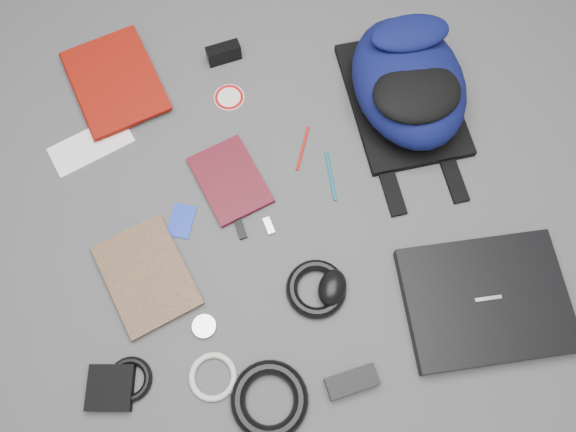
{
  "coord_description": "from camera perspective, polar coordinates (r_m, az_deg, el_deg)",
  "views": [
    {
      "loc": [
        -0.07,
        -0.46,
        1.27
      ],
      "look_at": [
        0.0,
        0.0,
        0.02
      ],
      "focal_mm": 35.0,
      "sensor_mm": 36.0,
      "label": 1
    }
  ],
  "objects": [
    {
      "name": "ground",
      "position": [
        1.35,
        -0.0,
        -0.3
      ],
      "size": [
        4.0,
        4.0,
        0.0
      ],
      "primitive_type": "plane",
      "color": "#4F4F51",
      "rests_on": "ground"
    },
    {
      "name": "backpack",
      "position": [
        1.45,
        12.14,
        13.17
      ],
      "size": [
        0.32,
        0.44,
        0.18
      ],
      "primitive_type": null,
      "rotation": [
        0.0,
        0.0,
        0.08
      ],
      "color": "#070B33",
      "rests_on": "ground"
    },
    {
      "name": "laptop",
      "position": [
        1.35,
        19.43,
        -8.06
      ],
      "size": [
        0.36,
        0.28,
        0.04
      ],
      "primitive_type": "cube",
      "rotation": [
        0.0,
        0.0,
        -0.0
      ],
      "color": "black",
      "rests_on": "ground"
    },
    {
      "name": "textbook_red",
      "position": [
        1.58,
        -20.73,
        11.19
      ],
      "size": [
        0.29,
        0.34,
        0.03
      ],
      "primitive_type": "imported",
      "rotation": [
        0.0,
        0.0,
        0.31
      ],
      "color": "maroon",
      "rests_on": "ground"
    },
    {
      "name": "comic_book",
      "position": [
        1.35,
        -17.59,
        -7.57
      ],
      "size": [
        0.26,
        0.29,
        0.02
      ],
      "primitive_type": "imported",
      "rotation": [
        0.0,
        0.0,
        0.36
      ],
      "color": "#BA790D",
      "rests_on": "ground"
    },
    {
      "name": "envelope",
      "position": [
        1.51,
        -19.38,
        6.82
      ],
      "size": [
        0.22,
        0.16,
        0.0
      ],
      "primitive_type": "cube",
      "rotation": [
        0.0,
        0.0,
        0.4
      ],
      "color": "white",
      "rests_on": "ground"
    },
    {
      "name": "dvd_case",
      "position": [
        1.39,
        -5.91,
        3.63
      ],
      "size": [
        0.2,
        0.24,
        0.02
      ],
      "primitive_type": "cube",
      "rotation": [
        0.0,
        0.0,
        0.35
      ],
      "color": "#410C13",
      "rests_on": "ground"
    },
    {
      "name": "compact_camera",
      "position": [
        1.56,
        -6.55,
        16.12
      ],
      "size": [
        0.09,
        0.05,
        0.05
      ],
      "primitive_type": "cube",
      "rotation": [
        0.0,
        0.0,
        0.2
      ],
      "color": "black",
      "rests_on": "ground"
    },
    {
      "name": "sticker_disc",
      "position": [
        1.51,
        -6.0,
        11.89
      ],
      "size": [
        0.08,
        0.08,
        0.0
      ],
      "primitive_type": "cylinder",
      "rotation": [
        0.0,
        0.0,
        0.05
      ],
      "color": "white",
      "rests_on": "ground"
    },
    {
      "name": "pen_teal",
      "position": [
        1.39,
        4.36,
        4.1
      ],
      "size": [
        0.01,
        0.13,
        0.01
      ],
      "primitive_type": "cylinder",
      "rotation": [
        1.57,
        0.0,
        0.0
      ],
      "color": "#0D637C",
      "rests_on": "ground"
    },
    {
      "name": "pen_red",
      "position": [
        1.42,
        1.5,
        6.89
      ],
      "size": [
        0.05,
        0.12,
        0.01
      ],
      "primitive_type": "cylinder",
      "rotation": [
        1.57,
        0.0,
        -0.38
      ],
      "color": "red",
      "rests_on": "ground"
    },
    {
      "name": "id_badge",
      "position": [
        1.37,
        -10.75,
        -0.49
      ],
      "size": [
        0.08,
        0.1,
        0.0
      ],
      "primitive_type": "cube",
      "rotation": [
        0.0,
        0.0,
        -0.33
      ],
      "color": "#1833B9",
      "rests_on": "ground"
    },
    {
      "name": "usb_black",
      "position": [
        1.34,
        -4.84,
        -1.33
      ],
      "size": [
        0.03,
        0.05,
        0.01
      ],
      "primitive_type": "cube",
      "rotation": [
        0.0,
        0.0,
        0.19
      ],
      "color": "black",
      "rests_on": "ground"
    },
    {
      "name": "usb_silver",
      "position": [
        1.34,
        -1.96,
        -1.0
      ],
      "size": [
        0.03,
        0.05,
        0.01
      ],
      "primitive_type": "cube",
      "rotation": [
        0.0,
        0.0,
        0.23
      ],
      "color": "silver",
      "rests_on": "ground"
    },
    {
      "name": "mouse",
      "position": [
        1.28,
        4.52,
        -7.28
      ],
      "size": [
        0.09,
        0.11,
        0.05
      ],
      "primitive_type": "ellipsoid",
      "rotation": [
        0.0,
        0.0,
        -0.43
      ],
      "color": "black",
      "rests_on": "ground"
    },
    {
      "name": "headphone_left",
      "position": [
        1.33,
        -12.56,
        -6.21
      ],
      "size": [
        0.07,
        0.07,
        0.01
      ],
      "primitive_type": "cylinder",
      "rotation": [
        0.0,
        0.0,
        0.34
      ],
      "color": "silver",
      "rests_on": "ground"
    },
    {
      "name": "headphone_right",
      "position": [
        1.29,
        -8.51,
        -11.03
      ],
      "size": [
        0.06,
        0.06,
        0.01
      ],
      "primitive_type": "cylinder",
      "rotation": [
        0.0,
        0.0,
        -0.05
      ],
      "color": "silver",
      "rests_on": "ground"
    },
    {
      "name": "cable_coil",
      "position": [
        1.29,
        2.88,
        -7.4
      ],
      "size": [
        0.17,
        0.17,
        0.03
      ],
      "primitive_type": "torus",
      "rotation": [
        0.0,
        0.0,
        -0.25
      ],
      "color": "black",
      "rests_on": "ground"
    },
    {
      "name": "power_brick",
      "position": [
        1.26,
        6.5,
        -16.37
      ],
      "size": [
        0.12,
        0.06,
        0.03
      ],
      "primitive_type": "cube",
      "rotation": [
        0.0,
        0.0,
        0.17
      ],
      "color": "black",
      "rests_on": "ground"
    },
    {
      "name": "power_cord_coil",
      "position": [
        1.25,
        -1.9,
        -18.15
      ],
      "size": [
        0.2,
        0.2,
        0.03
      ],
      "primitive_type": "torus",
      "rotation": [
        0.0,
        0.0,
        0.2
      ],
      "color": "black",
      "rests_on": "ground"
    },
    {
      "name": "pouch",
      "position": [
        1.31,
        -17.58,
        -16.3
      ],
      "size": [
        0.11,
        0.11,
        0.02
      ],
      "primitive_type": "cube",
      "rotation": [
        0.0,
        0.0,
        -0.15
      ],
      "color": "black",
      "rests_on": "ground"
    },
    {
      "name": "earbud_coil",
      "position": [
        1.31,
        -15.78,
        -15.69
      ],
      "size": [
        0.11,
        0.11,
        0.02
      ],
      "primitive_type": "torus",
      "rotation": [
        0.0,
        0.0,
        -0.08
      ],
      "color": "black",
      "rests_on": "ground"
    },
    {
      "name": "white_cable_coil",
      "position": [
        1.27,
        -7.63,
        -15.87
      ],
      "size": [
        0.13,
        0.13,
        0.01
      ],
      "primitive_type": "torus",
      "rotation": [
        0.0,
        0.0,
        0.28
      ],
      "color": "silver",
      "rests_on": "ground"
    }
  ]
}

